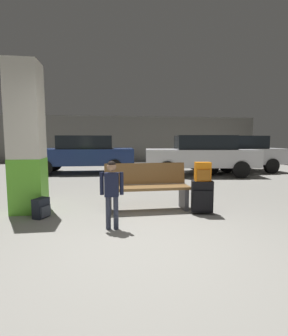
{
  "coord_description": "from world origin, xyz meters",
  "views": [
    {
      "loc": [
        -0.41,
        -3.09,
        1.34
      ],
      "look_at": [
        0.19,
        1.3,
        0.85
      ],
      "focal_mm": 27.28,
      "sensor_mm": 36.0,
      "label": 1
    }
  ],
  "objects_px": {
    "parked_car_near": "(201,154)",
    "parked_car_side": "(233,153)",
    "structural_pillar": "(27,139)",
    "parked_car_far": "(83,153)",
    "backpack_dark_floor": "(41,208)",
    "suitcase": "(202,196)",
    "backpack_bright": "(203,172)",
    "bench": "(147,187)",
    "child": "(112,187)"
  },
  "relations": [
    {
      "from": "structural_pillar",
      "to": "backpack_bright",
      "type": "xyz_separation_m",
      "value": [
        3.15,
        -0.57,
        -0.58
      ]
    },
    {
      "from": "parked_car_near",
      "to": "parked_car_side",
      "type": "relative_size",
      "value": 1.03
    },
    {
      "from": "suitcase",
      "to": "child",
      "type": "xyz_separation_m",
      "value": [
        -1.63,
        -0.6,
        0.32
      ]
    },
    {
      "from": "structural_pillar",
      "to": "child",
      "type": "xyz_separation_m",
      "value": [
        1.52,
        -1.17,
        -0.72
      ]
    },
    {
      "from": "suitcase",
      "to": "backpack_dark_floor",
      "type": "xyz_separation_m",
      "value": [
        -2.83,
        0.14,
        -0.15
      ]
    },
    {
      "from": "structural_pillar",
      "to": "backpack_bright",
      "type": "bearing_deg",
      "value": -10.33
    },
    {
      "from": "bench",
      "to": "parked_car_near",
      "type": "height_order",
      "value": "parked_car_near"
    },
    {
      "from": "structural_pillar",
      "to": "backpack_dark_floor",
      "type": "height_order",
      "value": "structural_pillar"
    },
    {
      "from": "backpack_bright",
      "to": "backpack_dark_floor",
      "type": "relative_size",
      "value": 1.0
    },
    {
      "from": "structural_pillar",
      "to": "suitcase",
      "type": "xyz_separation_m",
      "value": [
        3.15,
        -0.57,
        -1.03
      ]
    },
    {
      "from": "suitcase",
      "to": "parked_car_near",
      "type": "bearing_deg",
      "value": 70.23
    },
    {
      "from": "suitcase",
      "to": "backpack_bright",
      "type": "bearing_deg",
      "value": -45.9
    },
    {
      "from": "backpack_bright",
      "to": "child",
      "type": "height_order",
      "value": "child"
    },
    {
      "from": "structural_pillar",
      "to": "parked_car_far",
      "type": "relative_size",
      "value": 0.66
    },
    {
      "from": "bench",
      "to": "backpack_dark_floor",
      "type": "bearing_deg",
      "value": -171.27
    },
    {
      "from": "backpack_dark_floor",
      "to": "parked_car_side",
      "type": "bearing_deg",
      "value": 41.84
    },
    {
      "from": "suitcase",
      "to": "parked_car_far",
      "type": "bearing_deg",
      "value": 113.31
    },
    {
      "from": "structural_pillar",
      "to": "parked_car_near",
      "type": "height_order",
      "value": "structural_pillar"
    },
    {
      "from": "parked_car_side",
      "to": "suitcase",
      "type": "bearing_deg",
      "value": -121.1
    },
    {
      "from": "parked_car_near",
      "to": "parked_car_side",
      "type": "distance_m",
      "value": 1.9
    },
    {
      "from": "suitcase",
      "to": "structural_pillar",
      "type": "bearing_deg",
      "value": 169.68
    },
    {
      "from": "suitcase",
      "to": "parked_car_near",
      "type": "xyz_separation_m",
      "value": [
        1.8,
        5.0,
        0.48
      ]
    },
    {
      "from": "parked_car_near",
      "to": "parked_car_far",
      "type": "xyz_separation_m",
      "value": [
        -4.51,
        1.29,
        0.0
      ]
    },
    {
      "from": "bench",
      "to": "backpack_dark_floor",
      "type": "height_order",
      "value": "bench"
    },
    {
      "from": "structural_pillar",
      "to": "parked_car_side",
      "type": "height_order",
      "value": "structural_pillar"
    },
    {
      "from": "backpack_dark_floor",
      "to": "parked_car_far",
      "type": "height_order",
      "value": "parked_car_far"
    },
    {
      "from": "parked_car_near",
      "to": "child",
      "type": "bearing_deg",
      "value": -121.45
    },
    {
      "from": "backpack_dark_floor",
      "to": "parked_car_near",
      "type": "relative_size",
      "value": 0.08
    },
    {
      "from": "child",
      "to": "parked_car_side",
      "type": "xyz_separation_m",
      "value": [
        5.14,
        6.43,
        0.17
      ]
    },
    {
      "from": "suitcase",
      "to": "backpack_dark_floor",
      "type": "bearing_deg",
      "value": 177.09
    },
    {
      "from": "backpack_bright",
      "to": "parked_car_side",
      "type": "bearing_deg",
      "value": 58.9
    },
    {
      "from": "structural_pillar",
      "to": "suitcase",
      "type": "bearing_deg",
      "value": -10.32
    },
    {
      "from": "backpack_dark_floor",
      "to": "parked_car_side",
      "type": "distance_m",
      "value": 8.55
    },
    {
      "from": "bench",
      "to": "parked_car_near",
      "type": "bearing_deg",
      "value": 58.95
    },
    {
      "from": "child",
      "to": "bench",
      "type": "bearing_deg",
      "value": 56.84
    },
    {
      "from": "structural_pillar",
      "to": "bench",
      "type": "bearing_deg",
      "value": -3.66
    },
    {
      "from": "suitcase",
      "to": "child",
      "type": "height_order",
      "value": "child"
    },
    {
      "from": "suitcase",
      "to": "parked_car_side",
      "type": "height_order",
      "value": "parked_car_side"
    },
    {
      "from": "backpack_bright",
      "to": "parked_car_far",
      "type": "height_order",
      "value": "parked_car_far"
    },
    {
      "from": "backpack_bright",
      "to": "backpack_dark_floor",
      "type": "height_order",
      "value": "backpack_bright"
    },
    {
      "from": "backpack_dark_floor",
      "to": "parked_car_near",
      "type": "height_order",
      "value": "parked_car_near"
    },
    {
      "from": "parked_car_side",
      "to": "child",
      "type": "bearing_deg",
      "value": -128.67
    },
    {
      "from": "backpack_bright",
      "to": "parked_car_near",
      "type": "distance_m",
      "value": 5.32
    },
    {
      "from": "suitcase",
      "to": "parked_car_far",
      "type": "height_order",
      "value": "parked_car_far"
    },
    {
      "from": "child",
      "to": "backpack_bright",
      "type": "bearing_deg",
      "value": 20.16
    },
    {
      "from": "bench",
      "to": "backpack_bright",
      "type": "bearing_deg",
      "value": -24.41
    },
    {
      "from": "child",
      "to": "parked_car_far",
      "type": "relative_size",
      "value": 0.25
    },
    {
      "from": "backpack_bright",
      "to": "parked_car_near",
      "type": "relative_size",
      "value": 0.08
    },
    {
      "from": "structural_pillar",
      "to": "child",
      "type": "relative_size",
      "value": 2.63
    },
    {
      "from": "bench",
      "to": "child",
      "type": "xyz_separation_m",
      "value": [
        -0.67,
        -1.03,
        0.2
      ]
    }
  ]
}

